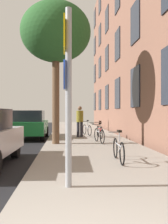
{
  "coord_description": "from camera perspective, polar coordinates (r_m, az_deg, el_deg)",
  "views": [
    {
      "loc": [
        -0.1,
        -1.78,
        1.53
      ],
      "look_at": [
        0.96,
        11.84,
        1.55
      ],
      "focal_mm": 39.48,
      "sensor_mm": 36.0,
      "label": 1
    }
  ],
  "objects": [
    {
      "name": "bicycle_1",
      "position": [
        11.5,
        3.54,
        -5.3
      ],
      "size": [
        0.42,
        1.6,
        0.93
      ],
      "color": "black",
      "rests_on": "sidewalk"
    },
    {
      "name": "bicycle_2",
      "position": [
        13.61,
        3.64,
        -4.46
      ],
      "size": [
        0.42,
        1.63,
        0.95
      ],
      "color": "black",
      "rests_on": "sidewalk"
    },
    {
      "name": "car_1",
      "position": [
        14.41,
        -12.33,
        -2.81
      ],
      "size": [
        1.85,
        3.93,
        1.62
      ],
      "color": "#19662D",
      "rests_on": "road_asphalt"
    },
    {
      "name": "ground_plane",
      "position": [
        17.01,
        -12.27,
        -5.23
      ],
      "size": [
        41.8,
        41.8,
        0.0
      ],
      "primitive_type": "plane",
      "color": "#332D28"
    },
    {
      "name": "pedestrian_0",
      "position": [
        14.02,
        -0.97,
        -1.72
      ],
      "size": [
        0.56,
        0.56,
        1.76
      ],
      "color": "#26262D",
      "rests_on": "sidewalk"
    },
    {
      "name": "sidewalk",
      "position": [
        16.89,
        -0.37,
        -5.07
      ],
      "size": [
        4.2,
        38.0,
        0.12
      ],
      "primitive_type": "cube",
      "color": "gray",
      "rests_on": "ground"
    },
    {
      "name": "bicycle_0",
      "position": [
        7.18,
        7.99,
        -8.51
      ],
      "size": [
        0.42,
        1.66,
        0.91
      ],
      "color": "black",
      "rests_on": "sidewalk"
    },
    {
      "name": "bicycle_3",
      "position": [
        15.18,
        0.69,
        -4.03
      ],
      "size": [
        0.54,
        1.57,
        0.93
      ],
      "color": "black",
      "rests_on": "sidewalk"
    },
    {
      "name": "traffic_light",
      "position": [
        20.06,
        -6.47,
        2.43
      ],
      "size": [
        0.43,
        0.24,
        3.33
      ],
      "color": "black",
      "rests_on": "sidewalk"
    },
    {
      "name": "tree_near",
      "position": [
        11.7,
        -6.55,
        17.66
      ],
      "size": [
        3.15,
        3.15,
        6.36
      ],
      "color": "brown",
      "rests_on": "sidewalk"
    },
    {
      "name": "building_facade",
      "position": [
        17.61,
        8.64,
        18.2
      ],
      "size": [
        0.56,
        27.0,
        14.07
      ],
      "color": "brown",
      "rests_on": "ground"
    },
    {
      "name": "sign_post",
      "position": [
        4.69,
        -3.9,
        6.4
      ],
      "size": [
        0.16,
        0.6,
        3.38
      ],
      "color": "gray",
      "rests_on": "sidewalk"
    }
  ]
}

